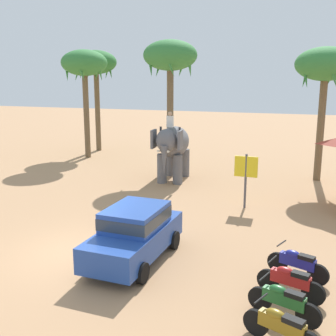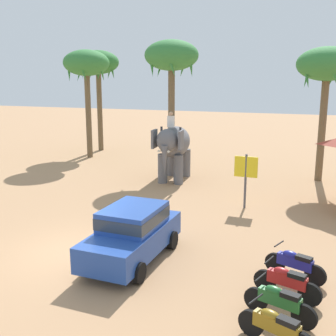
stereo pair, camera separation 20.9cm
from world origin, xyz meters
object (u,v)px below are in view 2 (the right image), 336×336
at_px(car_sedan_foreground, 133,231).
at_px(palm_tree_behind_elephant, 172,59).
at_px(palm_tree_left_of_road, 86,66).
at_px(elephant_with_mahout, 174,145).
at_px(palm_tree_far_back, 98,65).
at_px(palm_tree_near_hut, 327,67).
at_px(signboard_yellow, 246,170).
at_px(motorcycle_mid_row, 287,281).
at_px(motorcycle_fourth_in_row, 295,264).
at_px(motorcycle_nearest_camera, 276,327).
at_px(motorcycle_second_in_row, 279,301).

distance_m(car_sedan_foreground, palm_tree_behind_elephant, 14.28).
height_order(palm_tree_behind_elephant, palm_tree_left_of_road, palm_tree_behind_elephant).
distance_m(elephant_with_mahout, palm_tree_far_back, 12.50).
bearing_deg(palm_tree_near_hut, palm_tree_left_of_road, 174.95).
xyz_separation_m(car_sedan_foreground, palm_tree_near_hut, (5.09, 13.08, 5.24)).
distance_m(car_sedan_foreground, signboard_yellow, 6.95).
relative_size(motorcycle_mid_row, signboard_yellow, 0.73).
bearing_deg(palm_tree_behind_elephant, elephant_with_mahout, -66.33).
xyz_separation_m(motorcycle_mid_row, motorcycle_fourth_in_row, (0.10, 1.15, 0.00)).
bearing_deg(palm_tree_left_of_road, motorcycle_nearest_camera, -48.36).
relative_size(motorcycle_second_in_row, signboard_yellow, 0.73).
relative_size(palm_tree_behind_elephant, signboard_yellow, 3.27).
bearing_deg(palm_tree_near_hut, motorcycle_nearest_camera, -91.39).
relative_size(car_sedan_foreground, palm_tree_far_back, 0.53).
xyz_separation_m(motorcycle_nearest_camera, motorcycle_mid_row, (0.01, 2.14, 0.00)).
height_order(car_sedan_foreground, palm_tree_behind_elephant, palm_tree_behind_elephant).
bearing_deg(car_sedan_foreground, palm_tree_left_of_road, 126.33).
distance_m(palm_tree_left_of_road, palm_tree_far_back, 3.07).
bearing_deg(palm_tree_far_back, motorcycle_nearest_camera, -51.34).
height_order(car_sedan_foreground, motorcycle_fourth_in_row, car_sedan_foreground).
bearing_deg(motorcycle_mid_row, signboard_yellow, 109.08).
xyz_separation_m(motorcycle_second_in_row, motorcycle_fourth_in_row, (0.17, 2.21, 0.00)).
xyz_separation_m(elephant_with_mahout, signboard_yellow, (4.69, -3.56, -0.30)).
xyz_separation_m(car_sedan_foreground, motorcycle_second_in_row, (4.65, -1.71, -0.46)).
distance_m(motorcycle_second_in_row, motorcycle_mid_row, 1.06).
bearing_deg(signboard_yellow, motorcycle_fourth_in_row, -66.78).
bearing_deg(palm_tree_behind_elephant, motorcycle_second_in_row, -60.15).
bearing_deg(signboard_yellow, elephant_with_mahout, 142.78).
distance_m(palm_tree_behind_elephant, signboard_yellow, 9.74).
bearing_deg(palm_tree_far_back, palm_tree_left_of_road, -74.35).
distance_m(motorcycle_nearest_camera, motorcycle_fourth_in_row, 3.29).
distance_m(motorcycle_nearest_camera, motorcycle_second_in_row, 1.08).
xyz_separation_m(motorcycle_second_in_row, palm_tree_behind_elephant, (-8.19, 14.27, 6.26)).
bearing_deg(motorcycle_mid_row, motorcycle_fourth_in_row, 84.93).
bearing_deg(palm_tree_behind_elephant, palm_tree_near_hut, 3.44).
bearing_deg(palm_tree_near_hut, elephant_with_mahout, -158.50).
bearing_deg(palm_tree_left_of_road, elephant_with_mahout, -28.10).
bearing_deg(motorcycle_mid_row, elephant_with_mahout, 123.72).
distance_m(motorcycle_mid_row, motorcycle_fourth_in_row, 1.16).
relative_size(elephant_with_mahout, palm_tree_far_back, 0.51).
relative_size(motorcycle_second_in_row, motorcycle_fourth_in_row, 1.01).
relative_size(palm_tree_far_back, signboard_yellow, 3.23).
distance_m(car_sedan_foreground, motorcycle_nearest_camera, 5.49).
bearing_deg(car_sedan_foreground, palm_tree_behind_elephant, 105.75).
height_order(motorcycle_mid_row, palm_tree_left_of_road, palm_tree_left_of_road).
relative_size(motorcycle_fourth_in_row, palm_tree_near_hut, 0.24).
bearing_deg(palm_tree_left_of_road, motorcycle_mid_row, -44.56).
bearing_deg(palm_tree_left_of_road, motorcycle_second_in_row, -46.63).
relative_size(elephant_with_mahout, motorcycle_second_in_row, 2.26).
relative_size(elephant_with_mahout, signboard_yellow, 1.65).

